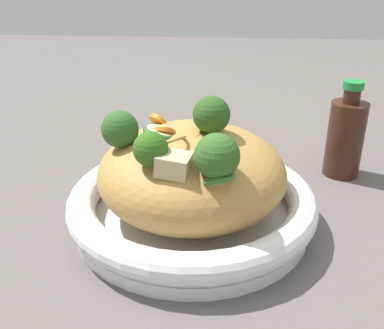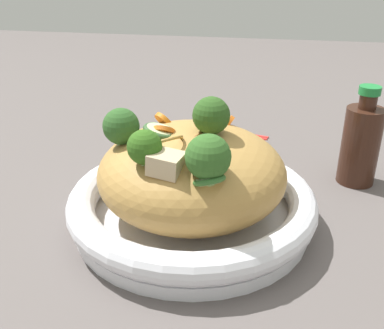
{
  "view_description": "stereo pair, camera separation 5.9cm",
  "coord_description": "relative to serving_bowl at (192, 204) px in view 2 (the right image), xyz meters",
  "views": [
    {
      "loc": [
        -0.04,
        0.53,
        0.35
      ],
      "look_at": [
        0.0,
        0.0,
        0.09
      ],
      "focal_mm": 41.91,
      "sensor_mm": 36.0,
      "label": 1
    },
    {
      "loc": [
        -0.1,
        0.53,
        0.35
      ],
      "look_at": [
        0.0,
        0.0,
        0.09
      ],
      "focal_mm": 41.91,
      "sensor_mm": 36.0,
      "label": 2
    }
  ],
  "objects": [
    {
      "name": "serving_bowl",
      "position": [
        0.0,
        0.0,
        0.0
      ],
      "size": [
        0.34,
        0.34,
        0.06
      ],
      "color": "white",
      "rests_on": "ground_plane"
    },
    {
      "name": "zucchini_slices",
      "position": [
        0.01,
        0.04,
        0.1
      ],
      "size": [
        0.13,
        0.14,
        0.04
      ],
      "color": "beige",
      "rests_on": "serving_bowl"
    },
    {
      "name": "ground_plane",
      "position": [
        0.0,
        0.0,
        -0.03
      ],
      "size": [
        3.0,
        3.0,
        0.0
      ],
      "primitive_type": "plane",
      "color": "#5A5351"
    },
    {
      "name": "carrot_coins",
      "position": [
        0.02,
        -0.02,
        0.1
      ],
      "size": [
        0.12,
        0.14,
        0.03
      ],
      "color": "orange",
      "rests_on": "serving_bowl"
    },
    {
      "name": "chopsticks_pair",
      "position": [
        0.01,
        -0.36,
        -0.03
      ],
      "size": [
        0.21,
        0.06,
        0.01
      ],
      "color": "red",
      "rests_on": "ground_plane"
    },
    {
      "name": "broccoli_florets",
      "position": [
        0.01,
        0.04,
        0.12
      ],
      "size": [
        0.19,
        0.15,
        0.07
      ],
      "color": "#99B06C",
      "rests_on": "serving_bowl"
    },
    {
      "name": "noodle_heap",
      "position": [
        0.0,
        0.0,
        0.05
      ],
      "size": [
        0.25,
        0.25,
        0.13
      ],
      "color": "#B28543",
      "rests_on": "serving_bowl"
    },
    {
      "name": "soy_sauce_bottle",
      "position": [
        -0.24,
        -0.17,
        0.04
      ],
      "size": [
        0.06,
        0.06,
        0.16
      ],
      "color": "#381E14",
      "rests_on": "ground_plane"
    },
    {
      "name": "chicken_chunks",
      "position": [
        -0.0,
        0.01,
        0.1
      ],
      "size": [
        0.08,
        0.22,
        0.04
      ],
      "color": "#CCB48A",
      "rests_on": "serving_bowl"
    }
  ]
}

